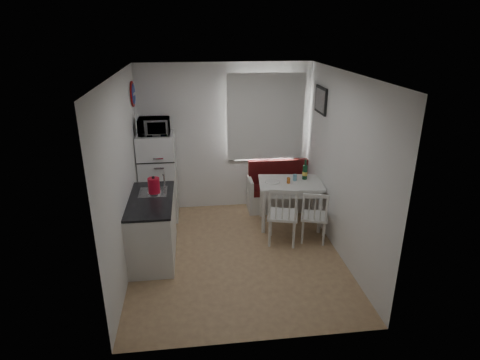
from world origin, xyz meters
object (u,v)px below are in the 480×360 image
object	(u,v)px
chair_left	(284,210)
bench	(281,193)
fridge	(158,177)
kettle	(154,186)
wine_bottle	(305,169)
kitchen_counter	(153,227)
dining_table	(290,187)
chair_right	(316,212)
microwave	(154,126)

from	to	relation	value
chair_left	bench	bearing A→B (deg)	93.58
fridge	kettle	world-z (taller)	fridge
chair_left	kettle	bearing A→B (deg)	-168.72
kettle	wine_bottle	xyz separation A→B (m)	(2.40, 0.66, -0.10)
fridge	wine_bottle	distance (m)	2.48
kitchen_counter	dining_table	size ratio (longest dim) A/B	1.20
dining_table	chair_right	xyz separation A→B (m)	(0.25, -0.66, -0.16)
fridge	microwave	bearing A→B (deg)	-90.00
fridge	chair_left	bearing A→B (deg)	-32.13
kitchen_counter	wine_bottle	world-z (taller)	kitchen_counter
kitchen_counter	wine_bottle	bearing A→B (deg)	18.25
chair_left	dining_table	bearing A→B (deg)	84.15
chair_right	kettle	distance (m)	2.45
kitchen_counter	kettle	xyz separation A→B (m)	(0.05, 0.15, 0.58)
bench	dining_table	bearing A→B (deg)	-90.64
kettle	fridge	bearing A→B (deg)	91.57
kitchen_counter	microwave	bearing A→B (deg)	89.06
chair_right	wine_bottle	xyz separation A→B (m)	(0.01, 0.76, 0.41)
dining_table	chair_right	world-z (taller)	chair_right
kettle	wine_bottle	distance (m)	2.49
fridge	kettle	xyz separation A→B (m)	(0.03, -1.09, 0.28)
kitchen_counter	fridge	world-z (taller)	fridge
chair_left	kitchen_counter	bearing A→B (deg)	-164.20
dining_table	chair_left	distance (m)	0.72
dining_table	wine_bottle	xyz separation A→B (m)	(0.26, 0.10, 0.26)
chair_right	fridge	distance (m)	2.71
fridge	wine_bottle	bearing A→B (deg)	-10.19
kitchen_counter	chair_left	bearing A→B (deg)	1.15
chair_left	kettle	xyz separation A→B (m)	(-1.89, 0.11, 0.44)
bench	microwave	world-z (taller)	microwave
bench	chair_left	xyz separation A→B (m)	(-0.26, -1.31, 0.30)
kettle	wine_bottle	bearing A→B (deg)	15.32
dining_table	microwave	world-z (taller)	microwave
chair_right	kettle	world-z (taller)	kettle
chair_right	wine_bottle	distance (m)	0.86
dining_table	kettle	xyz separation A→B (m)	(-2.14, -0.56, 0.35)
bench	wine_bottle	size ratio (longest dim) A/B	3.66
bench	dining_table	size ratio (longest dim) A/B	1.12
bench	kettle	world-z (taller)	kettle
chair_right	fridge	world-z (taller)	fridge
kitchen_counter	bench	distance (m)	2.58
chair_left	microwave	distance (m)	2.47
kitchen_counter	fridge	xyz separation A→B (m)	(0.02, 1.24, 0.30)
bench	chair_left	size ratio (longest dim) A/B	2.28
chair_left	chair_right	size ratio (longest dim) A/B	1.10
microwave	chair_right	bearing A→B (deg)	-25.31
microwave	kettle	size ratio (longest dim) A/B	1.85
bench	kettle	bearing A→B (deg)	-150.73
wine_bottle	kitchen_counter	bearing A→B (deg)	-161.75
bench	dining_table	xyz separation A→B (m)	(-0.01, -0.65, 0.39)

